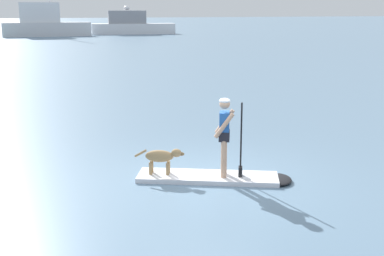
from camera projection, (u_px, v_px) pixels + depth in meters
ground_plane at (208, 179)px, 10.63m from camera, size 400.00×400.00×0.00m
paddleboard at (218, 177)px, 10.59m from camera, size 3.28×2.06×0.10m
person_paddler at (225, 132)px, 10.35m from camera, size 0.68×0.60×1.66m
dog at (162, 157)px, 10.60m from camera, size 1.00×0.52×0.56m
moored_boat_starboard at (45, 24)px, 65.46m from camera, size 11.22×2.70×10.73m
moored_boat_center at (131, 25)px, 71.60m from camera, size 12.08×4.62×3.96m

